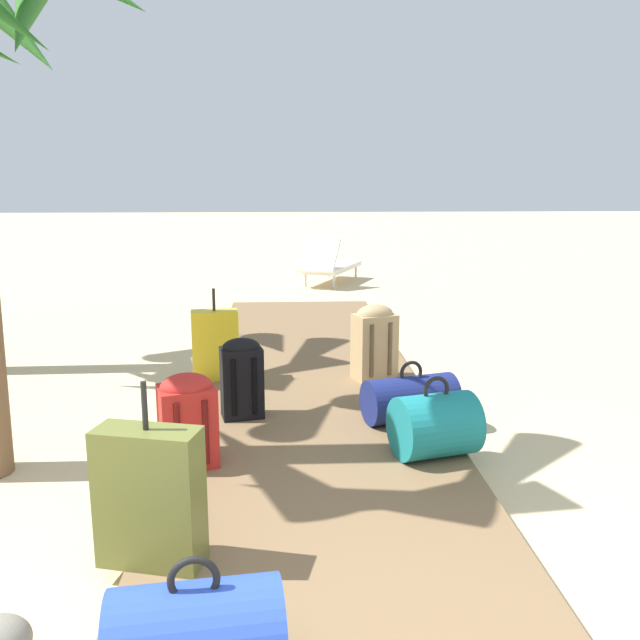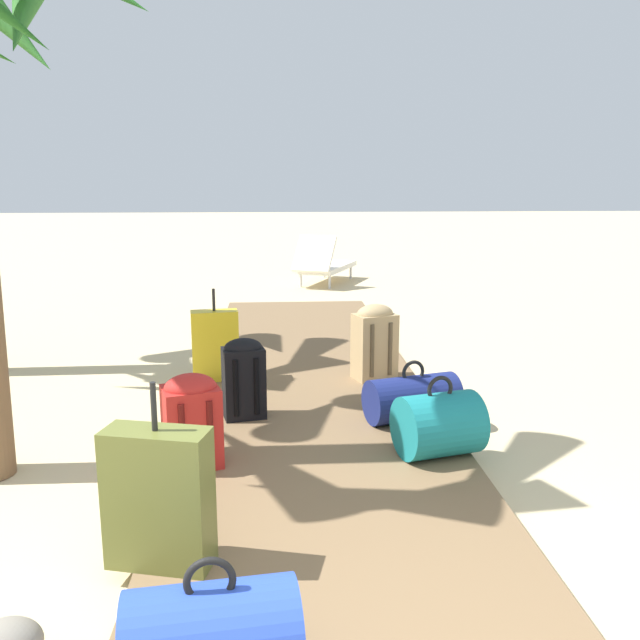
# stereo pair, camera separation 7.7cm
# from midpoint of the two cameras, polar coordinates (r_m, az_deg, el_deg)

# --- Properties ---
(ground_plane) EXTENTS (60.00, 60.00, 0.00)m
(ground_plane) POSITION_cam_midpoint_polar(r_m,az_deg,el_deg) (4.51, 0.13, -9.87)
(ground_plane) COLOR #D1BA8C
(boardwalk) EXTENTS (1.76, 7.53, 0.08)m
(boardwalk) POSITION_cam_midpoint_polar(r_m,az_deg,el_deg) (5.21, -0.33, -6.38)
(boardwalk) COLOR brown
(boardwalk) RESTS_ON ground
(backpack_black) EXTENTS (0.31, 0.25, 0.56)m
(backpack_black) POSITION_cam_midpoint_polar(r_m,az_deg,el_deg) (4.56, -6.22, -4.78)
(backpack_black) COLOR black
(backpack_black) RESTS_ON boardwalk
(duffel_bag_blue) EXTENTS (0.58, 0.42, 0.47)m
(duffel_bag_blue) POSITION_cam_midpoint_polar(r_m,az_deg,el_deg) (2.35, -9.51, -25.34)
(duffel_bag_blue) COLOR #2847B7
(duffel_bag_blue) RESTS_ON boardwalk
(backpack_tan) EXTENTS (0.38, 0.32, 0.62)m
(backpack_tan) POSITION_cam_midpoint_polar(r_m,az_deg,el_deg) (5.41, 5.10, -1.72)
(backpack_tan) COLOR tan
(backpack_tan) RESTS_ON boardwalk
(backpack_red) EXTENTS (0.37, 0.34, 0.54)m
(backpack_red) POSITION_cam_midpoint_polar(r_m,az_deg,el_deg) (3.87, -10.71, -8.17)
(backpack_red) COLOR red
(backpack_red) RESTS_ON boardwalk
(suitcase_yellow) EXTENTS (0.39, 0.21, 0.75)m
(suitcase_yellow) POSITION_cam_midpoint_polar(r_m,az_deg,el_deg) (5.45, -8.54, -2.12)
(suitcase_yellow) COLOR gold
(suitcase_yellow) RESTS_ON boardwalk
(suitcase_olive) EXTENTS (0.47, 0.29, 0.80)m
(suitcase_olive) POSITION_cam_midpoint_polar(r_m,az_deg,el_deg) (2.96, -13.60, -14.49)
(suitcase_olive) COLOR olive
(suitcase_olive) RESTS_ON boardwalk
(duffel_bag_navy) EXTENTS (0.68, 0.46, 0.42)m
(duffel_bag_navy) POSITION_cam_midpoint_polar(r_m,az_deg,el_deg) (4.56, 8.22, -6.65)
(duffel_bag_navy) COLOR navy
(duffel_bag_navy) RESTS_ON boardwalk
(duffel_bag_teal) EXTENTS (0.54, 0.48, 0.49)m
(duffel_bag_teal) POSITION_cam_midpoint_polar(r_m,az_deg,el_deg) (4.01, 10.35, -8.83)
(duffel_bag_teal) COLOR #197A7F
(duffel_bag_teal) RESTS_ON boardwalk
(lounge_chair) EXTENTS (1.16, 1.63, 0.81)m
(lounge_chair) POSITION_cam_midpoint_polar(r_m,az_deg,el_deg) (10.79, 0.94, 4.81)
(lounge_chair) COLOR white
(lounge_chair) RESTS_ON ground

